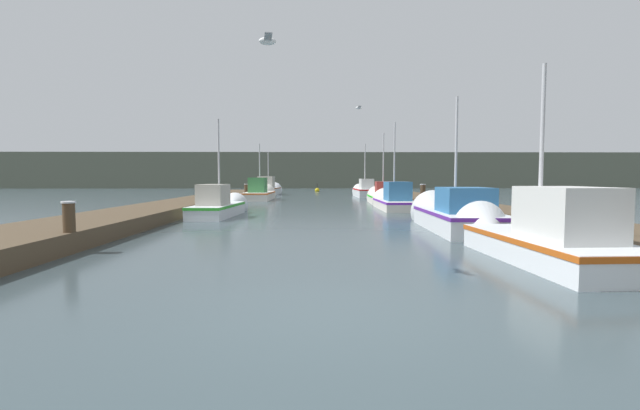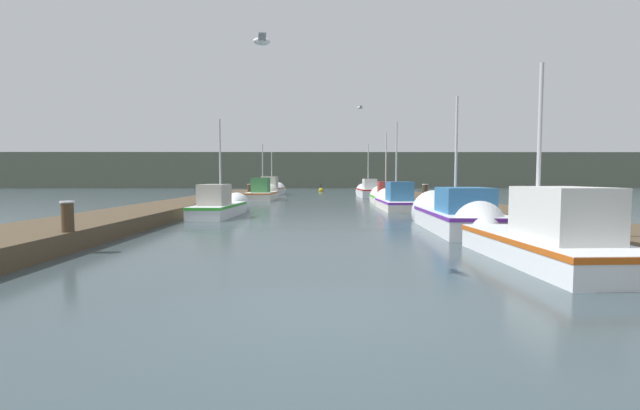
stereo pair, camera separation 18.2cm
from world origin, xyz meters
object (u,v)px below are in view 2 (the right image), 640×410
at_px(fishing_boat_0, 529,236).
at_px(fishing_boat_1, 453,215).
at_px(fishing_boat_3, 395,201).
at_px(fishing_boat_5, 263,193).
at_px(fishing_boat_6, 368,191).
at_px(channel_buoy, 321,190).
at_px(seagull_1, 360,108).
at_px(seagull_lead, 262,41).
at_px(fishing_boat_2, 222,206).
at_px(mooring_piling_0, 425,197).
at_px(fishing_boat_7, 272,189).
at_px(mooring_piling_1, 250,191).
at_px(mooring_piling_2, 68,227).
at_px(fishing_boat_4, 385,197).

height_order(fishing_boat_0, fishing_boat_1, fishing_boat_1).
height_order(fishing_boat_1, fishing_boat_3, fishing_boat_3).
height_order(fishing_boat_5, fishing_boat_6, fishing_boat_6).
distance_m(channel_buoy, seagull_1, 29.17).
relative_size(fishing_boat_3, seagull_lead, 9.88).
bearing_deg(seagull_lead, fishing_boat_5, -2.54).
xyz_separation_m(fishing_boat_2, mooring_piling_0, (9.47, 3.23, 0.23)).
height_order(fishing_boat_7, seagull_1, seagull_1).
distance_m(mooring_piling_1, channel_buoy, 16.63).
xyz_separation_m(mooring_piling_1, seagull_1, (7.22, -13.11, 4.26)).
xyz_separation_m(channel_buoy, seagull_lead, (-1.30, -41.54, 3.68)).
bearing_deg(fishing_boat_7, mooring_piling_2, -86.46).
distance_m(fishing_boat_6, seagull_1, 16.54).
distance_m(fishing_boat_1, fishing_boat_3, 8.65).
xyz_separation_m(fishing_boat_7, seagull_1, (6.19, -19.94, 4.30)).
bearing_deg(fishing_boat_0, mooring_piling_2, 174.57).
bearing_deg(fishing_boat_0, fishing_boat_5, 107.91).
bearing_deg(mooring_piling_1, fishing_boat_2, -85.46).
xyz_separation_m(fishing_boat_1, channel_buoy, (-3.92, 35.10, -0.28)).
distance_m(fishing_boat_0, fishing_boat_1, 4.95).
bearing_deg(channel_buoy, mooring_piling_1, -109.84).
bearing_deg(seagull_lead, fishing_boat_3, -27.93).
bearing_deg(channel_buoy, fishing_boat_0, -84.42).
height_order(fishing_boat_3, mooring_piling_1, fishing_boat_3).
height_order(fishing_boat_0, fishing_boat_4, fishing_boat_4).
xyz_separation_m(fishing_boat_5, fishing_boat_7, (-0.23, 8.29, 0.07)).
bearing_deg(fishing_boat_0, mooring_piling_1, 109.40).
bearing_deg(fishing_boat_2, fishing_boat_5, 93.38).
bearing_deg(fishing_boat_6, mooring_piling_2, -110.82).
height_order(fishing_boat_1, seagull_lead, fishing_boat_1).
bearing_deg(seagull_1, fishing_boat_3, -48.23).
distance_m(fishing_boat_0, mooring_piling_1, 26.21).
bearing_deg(fishing_boat_1, mooring_piling_0, 84.37).
bearing_deg(mooring_piling_1, channel_buoy, 70.16).
distance_m(fishing_boat_0, mooring_piling_0, 12.87).
bearing_deg(fishing_boat_3, seagull_lead, -107.62).
bearing_deg(fishing_boat_6, seagull_1, -99.00).
xyz_separation_m(fishing_boat_0, fishing_boat_5, (-8.30, 22.96, 0.02)).
relative_size(fishing_boat_5, mooring_piling_0, 4.62).
distance_m(mooring_piling_0, mooring_piling_1, 15.74).
bearing_deg(fishing_boat_3, mooring_piling_1, 131.22).
xyz_separation_m(mooring_piling_1, channel_buoy, (5.64, 15.64, -0.41)).
xyz_separation_m(fishing_boat_1, fishing_boat_6, (-0.11, 22.15, 0.05)).
bearing_deg(fishing_boat_6, fishing_boat_1, -90.69).
bearing_deg(fishing_boat_7, fishing_boat_0, -69.05).
distance_m(fishing_boat_7, channel_buoy, 9.95).
height_order(fishing_boat_1, seagull_1, seagull_1).
relative_size(fishing_boat_3, fishing_boat_6, 0.99).
xyz_separation_m(mooring_piling_0, mooring_piling_2, (-10.77, -12.23, -0.08)).
height_order(fishing_boat_4, fishing_boat_5, fishing_boat_4).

